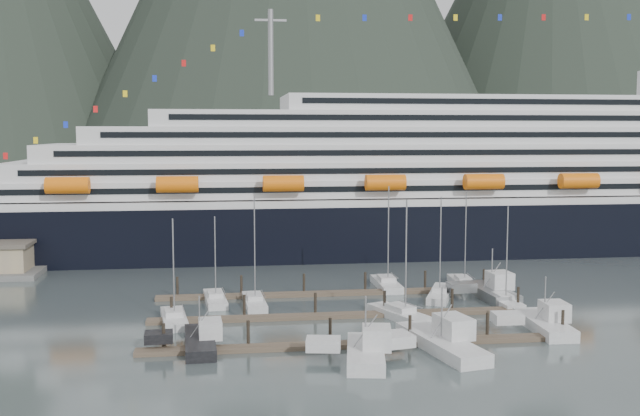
# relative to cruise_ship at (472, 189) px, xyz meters

# --- Properties ---
(ground) EXTENTS (1600.00, 1600.00, 0.00)m
(ground) POSITION_rel_cruise_ship_xyz_m (-30.03, -54.94, -12.04)
(ground) COLOR #4A5757
(ground) RESTS_ON ground
(cruise_ship) EXTENTS (210.00, 30.40, 50.30)m
(cruise_ship) POSITION_rel_cruise_ship_xyz_m (0.00, 0.00, 0.00)
(cruise_ship) COLOR black
(cruise_ship) RESTS_ON ground
(dock_near) EXTENTS (48.18, 2.28, 3.20)m
(dock_near) POSITION_rel_cruise_ship_xyz_m (-34.95, -64.89, -11.73)
(dock_near) COLOR #4D3E31
(dock_near) RESTS_ON ground
(dock_mid) EXTENTS (48.18, 2.28, 3.20)m
(dock_mid) POSITION_rel_cruise_ship_xyz_m (-34.95, -51.89, -11.73)
(dock_mid) COLOR #4D3E31
(dock_mid) RESTS_ON ground
(dock_far) EXTENTS (48.18, 2.28, 3.20)m
(dock_far) POSITION_rel_cruise_ship_xyz_m (-34.95, -38.89, -11.73)
(dock_far) COLOR #4D3E31
(dock_far) RESTS_ON ground
(sailboat_a) EXTENTS (4.01, 9.97, 13.52)m
(sailboat_a) POSITION_rel_cruise_ship_xyz_m (-55.67, -51.93, -11.61)
(sailboat_a) COLOR silver
(sailboat_a) RESTS_ON ground
(sailboat_b) EXTENTS (3.10, 10.15, 15.30)m
(sailboat_b) POSITION_rel_cruise_ship_xyz_m (-45.45, -43.97, -11.61)
(sailboat_b) COLOR silver
(sailboat_b) RESTS_ON ground
(sailboat_c) EXTENTS (6.82, 11.13, 15.68)m
(sailboat_c) POSITION_rel_cruise_ship_xyz_m (-27.63, -53.67, -11.59)
(sailboat_c) COLOR silver
(sailboat_c) RESTS_ON ground
(sailboat_d) EXTENTS (6.94, 11.60, 14.91)m
(sailboat_d) POSITION_rel_cruise_ship_xyz_m (-19.04, -42.40, -11.61)
(sailboat_d) COLOR silver
(sailboat_d) RESTS_ON ground
(sailboat_e) EXTENTS (3.51, 10.21, 12.48)m
(sailboat_e) POSITION_rel_cruise_ship_xyz_m (-50.72, -41.55, -11.63)
(sailboat_e) COLOR silver
(sailboat_e) RESTS_ON ground
(sailboat_f) EXTENTS (3.04, 10.34, 15.94)m
(sailboat_f) POSITION_rel_cruise_ship_xyz_m (-25.20, -34.95, -11.58)
(sailboat_f) COLOR silver
(sailboat_f) RESTS_ON ground
(sailboat_g) EXTENTS (3.31, 10.49, 14.91)m
(sailboat_g) POSITION_rel_cruise_ship_xyz_m (-13.44, -35.46, -11.61)
(sailboat_g) COLOR silver
(sailboat_g) RESTS_ON ground
(sailboat_h) EXTENTS (2.86, 9.12, 13.98)m
(sailboat_h) POSITION_rel_cruise_ship_xyz_m (-12.03, -48.15, -11.61)
(sailboat_h) COLOR silver
(sailboat_h) RESTS_ON ground
(trawler_a) EXTENTS (8.38, 11.61, 6.26)m
(trawler_a) POSITION_rel_cruise_ship_xyz_m (-52.38, -63.12, -11.21)
(trawler_a) COLOR black
(trawler_a) RESTS_ON ground
(trawler_b) EXTENTS (9.05, 11.85, 7.40)m
(trawler_b) POSITION_rel_cruise_ship_xyz_m (-35.40, -69.92, -11.11)
(trawler_b) COLOR silver
(trawler_b) RESTS_ON ground
(trawler_c) EXTENTS (10.96, 15.21, 7.55)m
(trawler_c) POSITION_rel_cruise_ship_xyz_m (-26.64, -67.44, -11.10)
(trawler_c) COLOR silver
(trawler_c) RESTS_ON ground
(trawler_d) EXTENTS (8.89, 12.01, 7.06)m
(trawler_d) POSITION_rel_cruise_ship_xyz_m (-12.16, -61.17, -11.14)
(trawler_d) COLOR silver
(trawler_d) RESTS_ON ground
(trawler_e) EXTENTS (9.22, 12.09, 7.77)m
(trawler_e) POSITION_rel_cruise_ship_xyz_m (-12.16, -43.78, -11.08)
(trawler_e) COLOR gray
(trawler_e) RESTS_ON ground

